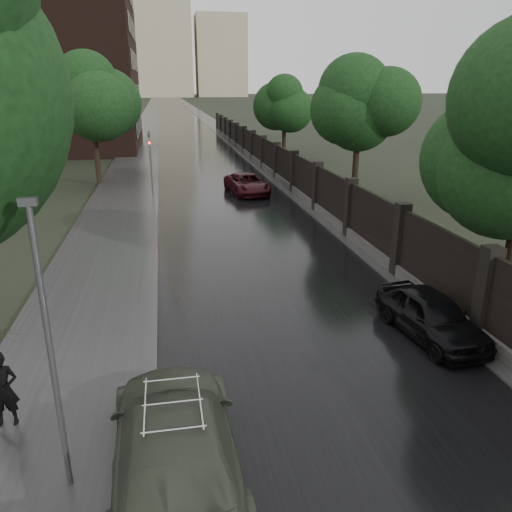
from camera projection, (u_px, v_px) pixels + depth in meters
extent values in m
cube|color=black|center=(170.00, 104.00, 184.81)|extent=(8.00, 420.00, 0.02)
cube|color=#2D2D2D|center=(154.00, 104.00, 183.77)|extent=(4.00, 420.00, 0.16)
cube|color=#2D2D2D|center=(185.00, 103.00, 185.74)|extent=(3.00, 420.00, 0.08)
cube|color=#383533|center=(271.00, 171.00, 38.54)|extent=(0.40, 75.00, 0.50)
cube|color=black|center=(271.00, 155.00, 38.14)|extent=(0.15, 75.00, 2.00)
cube|color=black|center=(218.00, 122.00, 73.54)|extent=(0.45, 0.45, 2.70)
cylinder|color=black|center=(95.00, 142.00, 33.67)|extent=(0.36, 0.36, 5.85)
sphere|color=black|center=(92.00, 106.00, 32.91)|extent=(4.25, 4.25, 4.25)
cylinder|color=black|center=(356.00, 154.00, 28.92)|extent=(0.36, 0.36, 5.53)
sphere|color=black|center=(359.00, 115.00, 28.20)|extent=(4.08, 4.08, 4.08)
cylinder|color=black|center=(284.00, 129.00, 45.66)|extent=(0.36, 0.36, 5.53)
sphere|color=black|center=(285.00, 104.00, 44.95)|extent=(4.08, 4.08, 4.08)
cylinder|color=#59595E|center=(52.00, 363.00, 7.74)|extent=(0.10, 0.10, 5.00)
cube|color=#59595E|center=(28.00, 202.00, 6.91)|extent=(0.25, 0.12, 0.12)
cylinder|color=#59595E|center=(151.00, 174.00, 30.11)|extent=(0.12, 0.12, 3.00)
imported|color=#59595E|center=(149.00, 140.00, 29.46)|extent=(0.16, 0.20, 1.00)
sphere|color=#FF0C0C|center=(149.00, 143.00, 29.37)|extent=(0.14, 0.14, 0.14)
cube|color=black|center=(11.00, 49.00, 50.13)|extent=(24.00, 18.00, 20.00)
cube|color=tan|center=(105.00, 55.00, 274.53)|extent=(28.00, 22.00, 44.00)
cube|color=tan|center=(221.00, 57.00, 285.45)|extent=(28.00, 22.00, 44.00)
cube|color=tan|center=(163.00, 40.00, 277.39)|extent=(30.00, 30.00, 60.00)
imported|color=#404638|center=(175.00, 443.00, 8.52)|extent=(2.29, 5.39, 1.55)
imported|color=black|center=(431.00, 315.00, 13.56)|extent=(1.97, 3.96, 1.30)
imported|color=#340B11|center=(247.00, 184.00, 31.63)|extent=(2.67, 4.81, 1.28)
imported|color=black|center=(3.00, 389.00, 9.75)|extent=(0.59, 0.40, 1.57)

